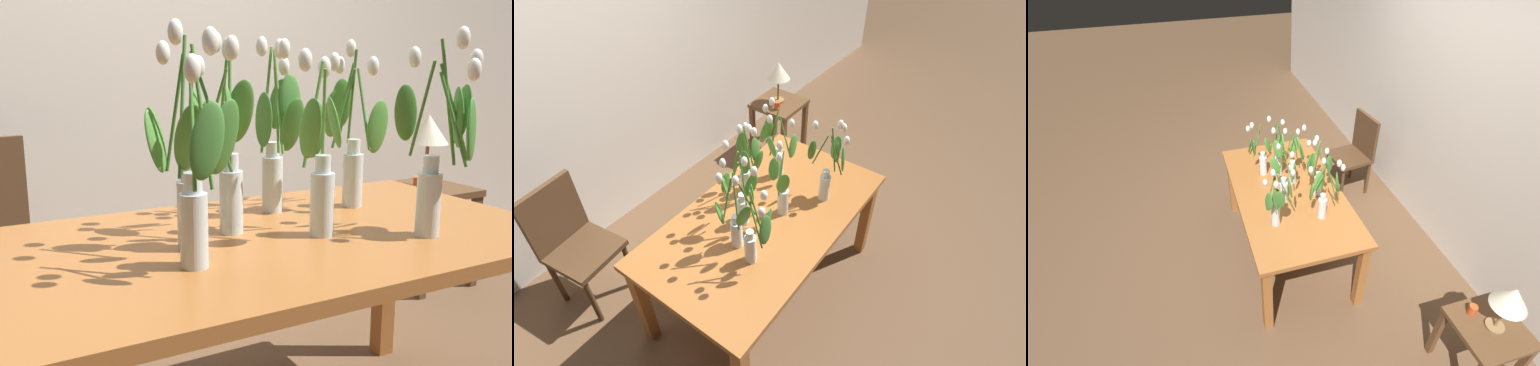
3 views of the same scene
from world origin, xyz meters
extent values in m
plane|color=brown|center=(0.00, 0.00, 0.00)|extent=(18.00, 18.00, 0.00)
cube|color=silver|center=(0.00, 1.50, 1.35)|extent=(9.00, 0.10, 2.70)
cube|color=#A3602D|center=(0.00, 0.00, 0.72)|extent=(1.60, 0.90, 0.04)
cube|color=#A3602D|center=(0.74, -0.39, 0.35)|extent=(0.07, 0.07, 0.70)
cube|color=#A3602D|center=(-0.74, 0.39, 0.35)|extent=(0.07, 0.07, 0.70)
cube|color=#A3602D|center=(0.74, 0.39, 0.35)|extent=(0.07, 0.07, 0.70)
cylinder|color=silver|center=(-0.28, -0.01, 0.83)|extent=(0.07, 0.07, 0.18)
cylinder|color=silver|center=(-0.28, -0.01, 0.94)|extent=(0.04, 0.04, 0.05)
cylinder|color=silver|center=(-0.28, -0.01, 0.80)|extent=(0.06, 0.06, 0.11)
cylinder|color=#3D752D|center=(-0.30, -0.04, 1.11)|extent=(0.05, 0.06, 0.34)
ellipsoid|color=white|center=(-0.33, -0.07, 1.29)|extent=(0.04, 0.04, 0.06)
ellipsoid|color=#4C8E38|center=(-0.31, -0.09, 1.04)|extent=(0.08, 0.11, 0.18)
cylinder|color=#3D752D|center=(-0.30, 0.02, 1.09)|extent=(0.05, 0.05, 0.30)
ellipsoid|color=white|center=(-0.32, 0.05, 1.24)|extent=(0.04, 0.04, 0.06)
ellipsoid|color=#4C8E38|center=(-0.35, 0.04, 1.03)|extent=(0.09, 0.08, 0.17)
cylinder|color=#3D752D|center=(-0.23, -0.04, 1.10)|extent=(0.09, 0.07, 0.30)
ellipsoid|color=white|center=(-0.18, -0.07, 1.25)|extent=(0.04, 0.04, 0.06)
ellipsoid|color=#4C8E38|center=(-0.18, -0.04, 1.08)|extent=(0.08, 0.09, 0.18)
cylinder|color=silver|center=(0.10, 0.23, 0.83)|extent=(0.07, 0.07, 0.18)
cylinder|color=silver|center=(0.10, 0.23, 0.94)|extent=(0.04, 0.04, 0.05)
cylinder|color=silver|center=(0.10, 0.23, 0.80)|extent=(0.06, 0.06, 0.11)
cylinder|color=#56933D|center=(0.10, 0.20, 1.10)|extent=(0.01, 0.05, 0.32)
ellipsoid|color=white|center=(0.10, 0.18, 1.26)|extent=(0.04, 0.04, 0.06)
ellipsoid|color=#427F33|center=(0.13, 0.16, 1.10)|extent=(0.08, 0.05, 0.17)
cylinder|color=#56933D|center=(0.10, 0.18, 1.10)|extent=(0.02, 0.09, 0.31)
ellipsoid|color=white|center=(0.09, 0.14, 1.26)|extent=(0.04, 0.04, 0.06)
ellipsoid|color=#427F33|center=(0.12, 0.14, 1.03)|extent=(0.09, 0.06, 0.18)
cylinder|color=#56933D|center=(0.14, 0.25, 1.07)|extent=(0.06, 0.04, 0.27)
ellipsoid|color=white|center=(0.16, 0.26, 1.21)|extent=(0.04, 0.04, 0.06)
ellipsoid|color=#427F33|center=(0.16, 0.29, 1.09)|extent=(0.07, 0.10, 0.18)
cylinder|color=#56933D|center=(0.08, 0.22, 1.10)|extent=(0.05, 0.02, 0.33)
ellipsoid|color=white|center=(0.05, 0.22, 1.27)|extent=(0.04, 0.04, 0.06)
ellipsoid|color=#427F33|center=(0.04, 0.18, 1.05)|extent=(0.05, 0.07, 0.17)
cylinder|color=silver|center=(-0.32, -0.14, 0.83)|extent=(0.07, 0.07, 0.18)
cylinder|color=silver|center=(-0.32, -0.14, 0.94)|extent=(0.04, 0.04, 0.05)
cylinder|color=silver|center=(-0.32, -0.14, 0.80)|extent=(0.06, 0.06, 0.11)
cylinder|color=#478433|center=(-0.34, -0.20, 1.07)|extent=(0.04, 0.10, 0.25)
ellipsoid|color=white|center=(-0.36, -0.25, 1.21)|extent=(0.04, 0.04, 0.06)
ellipsoid|color=#427F33|center=(-0.33, -0.25, 1.06)|extent=(0.11, 0.06, 0.18)
cylinder|color=#478433|center=(-0.31, -0.19, 1.10)|extent=(0.02, 0.08, 0.32)
ellipsoid|color=white|center=(-0.31, -0.23, 1.26)|extent=(0.04, 0.04, 0.06)
ellipsoid|color=#427F33|center=(-0.28, -0.22, 1.06)|extent=(0.11, 0.04, 0.18)
cylinder|color=silver|center=(0.38, 0.16, 0.83)|extent=(0.07, 0.07, 0.18)
cylinder|color=silver|center=(0.38, 0.16, 0.94)|extent=(0.04, 0.04, 0.05)
cylinder|color=silver|center=(0.38, 0.16, 0.80)|extent=(0.06, 0.06, 0.11)
cylinder|color=#3D752D|center=(0.40, 0.21, 1.10)|extent=(0.04, 0.08, 0.32)
ellipsoid|color=white|center=(0.42, 0.25, 1.27)|extent=(0.04, 0.04, 0.06)
ellipsoid|color=#4C8E38|center=(0.39, 0.26, 1.08)|extent=(0.08, 0.06, 0.17)
cylinder|color=#3D752D|center=(0.34, 0.17, 1.08)|extent=(0.07, 0.02, 0.28)
ellipsoid|color=white|center=(0.30, 0.18, 1.22)|extent=(0.04, 0.04, 0.06)
ellipsoid|color=#4C8E38|center=(0.29, 0.16, 1.03)|extent=(0.06, 0.10, 0.18)
cylinder|color=#3D752D|center=(0.37, 0.11, 1.07)|extent=(0.03, 0.10, 0.26)
ellipsoid|color=white|center=(0.36, 0.06, 1.21)|extent=(0.04, 0.04, 0.06)
ellipsoid|color=#4C8E38|center=(0.39, 0.06, 1.02)|extent=(0.10, 0.03, 0.18)
cylinder|color=#3D752D|center=(0.39, 0.23, 1.08)|extent=(0.03, 0.12, 0.25)
ellipsoid|color=white|center=(0.40, 0.29, 1.21)|extent=(0.04, 0.04, 0.06)
ellipsoid|color=#4C8E38|center=(0.37, 0.28, 1.05)|extent=(0.08, 0.07, 0.17)
cylinder|color=silver|center=(0.09, -0.07, 0.83)|extent=(0.07, 0.07, 0.18)
cylinder|color=silver|center=(0.09, -0.07, 0.94)|extent=(0.04, 0.04, 0.05)
cylinder|color=silver|center=(0.09, -0.07, 0.80)|extent=(0.06, 0.06, 0.11)
cylinder|color=#56933D|center=(0.12, -0.04, 1.07)|extent=(0.04, 0.06, 0.26)
ellipsoid|color=white|center=(0.13, -0.01, 1.21)|extent=(0.04, 0.04, 0.06)
ellipsoid|color=#4C8E38|center=(0.11, 0.01, 1.03)|extent=(0.08, 0.06, 0.17)
cylinder|color=#56933D|center=(0.05, -0.08, 1.08)|extent=(0.07, 0.02, 0.28)
ellipsoid|color=white|center=(0.02, -0.09, 1.23)|extent=(0.04, 0.04, 0.06)
ellipsoid|color=#4C8E38|center=(0.02, -0.12, 1.05)|extent=(0.05, 0.12, 0.18)
cylinder|color=silver|center=(0.36, -0.21, 0.83)|extent=(0.07, 0.07, 0.18)
cylinder|color=silver|center=(0.36, -0.21, 0.94)|extent=(0.04, 0.04, 0.05)
cylinder|color=silver|center=(0.36, -0.21, 0.80)|extent=(0.06, 0.06, 0.11)
cylinder|color=#3D752D|center=(0.39, -0.23, 1.11)|extent=(0.06, 0.03, 0.34)
ellipsoid|color=white|center=(0.41, -0.24, 1.28)|extent=(0.04, 0.04, 0.06)
ellipsoid|color=#427F33|center=(0.44, -0.22, 1.07)|extent=(0.06, 0.07, 0.17)
cylinder|color=#3D752D|center=(0.38, -0.26, 1.07)|extent=(0.05, 0.08, 0.25)
ellipsoid|color=white|center=(0.40, -0.29, 1.20)|extent=(0.04, 0.04, 0.06)
ellipsoid|color=#427F33|center=(0.43, -0.28, 1.04)|extent=(0.08, 0.07, 0.18)
cylinder|color=#3D752D|center=(0.42, -0.22, 1.08)|extent=(0.11, 0.03, 0.27)
ellipsoid|color=white|center=(0.48, -0.23, 1.23)|extent=(0.04, 0.04, 0.06)
ellipsoid|color=#427F33|center=(0.47, -0.20, 1.08)|extent=(0.05, 0.09, 0.18)
cylinder|color=#3D752D|center=(0.37, -0.14, 1.09)|extent=(0.04, 0.11, 0.28)
ellipsoid|color=white|center=(0.39, -0.09, 1.24)|extent=(0.04, 0.04, 0.06)
ellipsoid|color=#427F33|center=(0.36, -0.10, 1.08)|extent=(0.10, 0.06, 0.18)
cylinder|color=silver|center=(-0.12, 0.08, 0.83)|extent=(0.07, 0.07, 0.18)
cylinder|color=silver|center=(-0.12, 0.08, 0.94)|extent=(0.04, 0.04, 0.05)
cylinder|color=silver|center=(-0.12, 0.08, 0.80)|extent=(0.06, 0.06, 0.11)
cylinder|color=#478433|center=(-0.12, 0.13, 1.11)|extent=(0.01, 0.09, 0.33)
ellipsoid|color=white|center=(-0.12, 0.17, 1.28)|extent=(0.04, 0.04, 0.06)
ellipsoid|color=#4C8E38|center=(-0.15, 0.17, 1.03)|extent=(0.08, 0.05, 0.17)
cylinder|color=#478433|center=(-0.16, 0.11, 1.07)|extent=(0.07, 0.07, 0.26)
ellipsoid|color=white|center=(-0.19, 0.14, 1.21)|extent=(0.04, 0.04, 0.06)
ellipsoid|color=#4C8E38|center=(-0.20, 0.12, 1.07)|extent=(0.07, 0.11, 0.18)
cylinder|color=#478433|center=(-0.14, 0.04, 1.10)|extent=(0.04, 0.06, 0.31)
ellipsoid|color=white|center=(-0.15, 0.02, 1.25)|extent=(0.04, 0.04, 0.06)
ellipsoid|color=#4C8E38|center=(-0.13, -0.01, 1.09)|extent=(0.09, 0.08, 0.18)
cube|color=#4C331E|center=(-0.73, 0.95, 0.45)|extent=(0.45, 0.45, 0.04)
cylinder|color=#4C331E|center=(-0.54, 0.80, 0.21)|extent=(0.04, 0.04, 0.43)
cylinder|color=#4C331E|center=(-0.88, 0.76, 0.21)|extent=(0.04, 0.04, 0.43)
cylinder|color=#4C331E|center=(-0.59, 1.14, 0.21)|extent=(0.04, 0.04, 0.43)
cylinder|color=#4C331E|center=(-0.92, 1.09, 0.21)|extent=(0.04, 0.04, 0.43)
cube|color=#4C331E|center=(-0.76, 1.13, 0.70)|extent=(0.40, 0.09, 0.46)
cube|color=brown|center=(1.49, 0.93, 0.53)|extent=(0.44, 0.44, 0.04)
cube|color=brown|center=(1.30, 0.74, 0.26)|extent=(0.04, 0.04, 0.51)
cube|color=brown|center=(1.68, 0.74, 0.26)|extent=(0.04, 0.04, 0.51)
cube|color=brown|center=(1.30, 1.12, 0.26)|extent=(0.04, 0.04, 0.51)
cube|color=brown|center=(1.68, 1.12, 0.26)|extent=(0.04, 0.04, 0.51)
cylinder|color=olive|center=(1.50, 0.95, 0.56)|extent=(0.12, 0.12, 0.02)
cylinder|color=olive|center=(1.50, 0.95, 0.68)|extent=(0.02, 0.02, 0.22)
cone|color=#F2E5C6|center=(1.50, 0.95, 0.87)|extent=(0.22, 0.22, 0.16)
cylinder|color=#CC4C23|center=(1.37, 0.87, 0.59)|extent=(0.06, 0.06, 0.07)
camera|label=1|loc=(-0.79, -1.35, 1.21)|focal=39.79mm
camera|label=2|loc=(-1.45, -1.09, 2.56)|focal=28.90mm
camera|label=3|loc=(2.38, -0.75, 2.77)|focal=25.91mm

